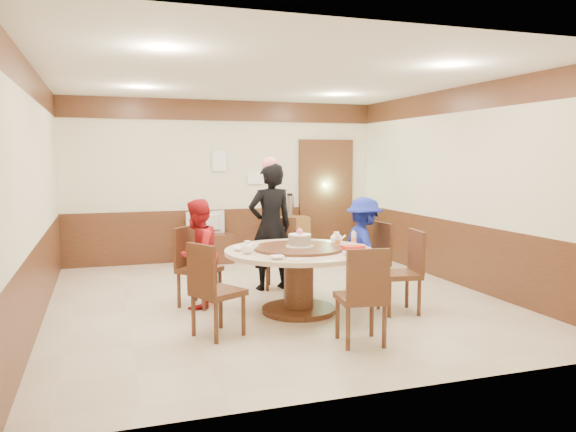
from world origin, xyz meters
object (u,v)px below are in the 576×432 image
object	(u,v)px
side_cabinet	(286,237)
person_red	(197,254)
tv_stand	(207,249)
shrimp_platter	(353,249)
banquet_table	(299,268)
person_standing	(270,227)
thermos	(290,206)
television	(207,223)
person_blue	(364,247)
birthday_cake	(300,240)

from	to	relation	value
side_cabinet	person_red	bearing A→B (deg)	-125.84
tv_stand	side_cabinet	world-z (taller)	side_cabinet
person_red	shrimp_platter	distance (m)	1.88
banquet_table	person_standing	distance (m)	1.27
thermos	person_red	bearing A→B (deg)	-126.81
person_red	shrimp_platter	size ratio (longest dim) A/B	4.39
banquet_table	tv_stand	size ratio (longest dim) A/B	2.03
person_standing	shrimp_platter	bearing A→B (deg)	102.85
person_red	television	world-z (taller)	person_red
side_cabinet	thermos	bearing A→B (deg)	0.00
person_red	side_cabinet	size ratio (longest dim) A/B	1.65
television	thermos	size ratio (longest dim) A/B	1.80
banquet_table	person_blue	world-z (taller)	person_blue
banquet_table	shrimp_platter	bearing A→B (deg)	-30.01
banquet_table	television	world-z (taller)	television
person_red	side_cabinet	bearing A→B (deg)	-179.05
birthday_cake	shrimp_platter	size ratio (longest dim) A/B	1.09
side_cabinet	television	bearing A→B (deg)	-178.80
person_red	tv_stand	distance (m)	2.91
person_blue	shrimp_platter	distance (m)	0.91
birthday_cake	tv_stand	size ratio (longest dim) A/B	0.39
tv_stand	side_cabinet	xyz separation A→B (m)	(1.44, 0.03, 0.12)
person_red	person_blue	bearing A→B (deg)	122.37
tv_stand	side_cabinet	distance (m)	1.44
person_red	birthday_cake	size ratio (longest dim) A/B	4.03
person_standing	birthday_cake	distance (m)	1.23
person_standing	birthday_cake	xyz separation A→B (m)	(-0.01, -1.23, -0.01)
tv_stand	birthday_cake	bearing A→B (deg)	-81.97
person_standing	person_red	distance (m)	1.29
person_standing	shrimp_platter	size ratio (longest dim) A/B	5.79
thermos	television	bearing A→B (deg)	-178.86
banquet_table	tv_stand	distance (m)	3.45
banquet_table	thermos	bearing A→B (deg)	73.14
person_blue	shrimp_platter	world-z (taller)	person_blue
television	side_cabinet	bearing A→B (deg)	172.07
person_standing	person_red	xyz separation A→B (m)	(-1.11, -0.63, -0.21)
thermos	person_blue	bearing A→B (deg)	-89.86
shrimp_platter	side_cabinet	bearing A→B (deg)	83.63
shrimp_platter	person_standing	bearing A→B (deg)	108.86
birthday_cake	tv_stand	xyz separation A→B (m)	(-0.48, 3.41, -0.61)
thermos	tv_stand	bearing A→B (deg)	-178.86
birthday_cake	side_cabinet	xyz separation A→B (m)	(0.96, 3.44, -0.48)
tv_stand	person_blue	bearing A→B (deg)	-63.00
person_standing	side_cabinet	bearing A→B (deg)	-119.18
television	person_red	bearing A→B (deg)	68.49
side_cabinet	birthday_cake	bearing A→B (deg)	-105.54
person_blue	thermos	xyz separation A→B (m)	(-0.01, 3.01, 0.29)
shrimp_platter	thermos	world-z (taller)	thermos
banquet_table	birthday_cake	xyz separation A→B (m)	(0.01, 0.00, 0.32)
tv_stand	banquet_table	bearing A→B (deg)	-82.17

